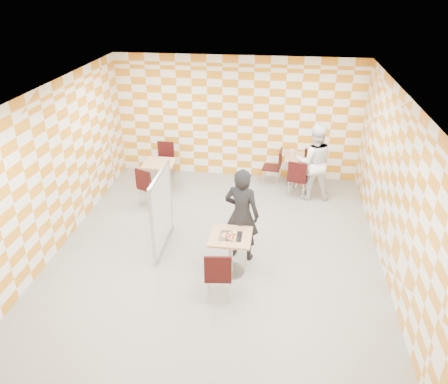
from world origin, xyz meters
name	(u,v)px	position (x,y,z in m)	size (l,w,h in m)	color
room_shell	(221,166)	(0.00, 0.54, 1.50)	(7.00, 7.00, 7.00)	gray
main_table	(231,248)	(0.32, -0.61, 0.51)	(0.70, 0.70, 0.75)	tan
second_table	(298,166)	(1.54, 3.05, 0.51)	(0.70, 0.70, 0.75)	tan
empty_table	(160,172)	(-1.70, 2.27, 0.51)	(0.70, 0.70, 0.75)	tan
chair_main_front	(218,273)	(0.22, -1.38, 0.54)	(0.46, 0.47, 0.92)	black
chair_second_front	(298,176)	(1.51, 2.37, 0.54)	(0.52, 0.52, 0.92)	black
chair_second_side	(276,164)	(0.99, 3.00, 0.54)	(0.47, 0.46, 0.92)	black
chair_empty_near	(147,184)	(-1.78, 1.52, 0.54)	(0.56, 0.57, 0.92)	black
chair_empty_far	(165,157)	(-1.78, 3.07, 0.54)	(0.44, 0.45, 0.92)	black
partition	(162,210)	(-1.03, 0.02, 0.79)	(0.08, 1.38, 1.55)	white
man_dark	(242,215)	(0.46, -0.11, 0.88)	(0.64, 0.42, 1.76)	black
man_white	(314,162)	(1.85, 2.47, 0.88)	(0.86, 0.67, 1.76)	white
pizza_on_foil	(231,235)	(0.32, -0.63, 0.77)	(0.40, 0.40, 0.04)	silver
sport_bottle	(292,151)	(1.36, 3.18, 0.84)	(0.06, 0.06, 0.20)	white
soda_bottle	(306,153)	(1.69, 3.08, 0.85)	(0.07, 0.07, 0.23)	black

